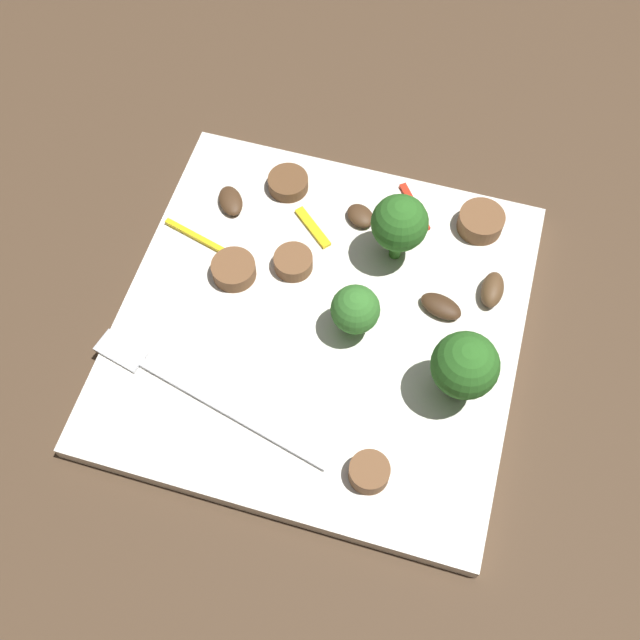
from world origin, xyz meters
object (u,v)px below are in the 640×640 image
sausage_slice_4 (481,222)px  pepper_strip_0 (198,238)px  mushroom_2 (231,201)px  pepper_strip_1 (313,227)px  plate (320,325)px  broccoli_floret_2 (465,366)px  mushroom_1 (360,216)px  sausage_slice_3 (369,472)px  sausage_slice_1 (293,262)px  pepper_strip_2 (414,207)px  mushroom_3 (492,290)px  broccoli_floret_0 (400,224)px  fork (191,390)px  sausage_slice_2 (234,270)px  broccoli_floret_1 (356,309)px  sausage_slice_0 (288,183)px  mushroom_0 (441,306)px

sausage_slice_4 → pepper_strip_0: sausage_slice_4 is taller
mushroom_2 → pepper_strip_1: (-0.07, 0.00, -0.00)m
plate → broccoli_floret_2: bearing=165.3°
mushroom_1 → sausage_slice_3: bearing=106.2°
sausage_slice_1 → pepper_strip_2: sausage_slice_1 is taller
mushroom_3 → broccoli_floret_0: bearing=-10.7°
fork → sausage_slice_2: (0.00, -0.09, 0.00)m
plate → pepper_strip_2: bearing=-110.7°
broccoli_floret_2 → pepper_strip_1: size_ratio=1.58×
broccoli_floret_2 → pepper_strip_1: bearing=-37.9°
plate → mushroom_2: (0.09, -0.08, 0.01)m
broccoli_floret_0 → mushroom_1: (0.03, -0.02, -0.03)m
plate → sausage_slice_1: 0.05m
mushroom_3 → pepper_strip_1: 0.14m
plate → broccoli_floret_1: (-0.02, -0.00, 0.03)m
mushroom_3 → sausage_slice_4: bearing=-71.4°
plate → pepper_strip_2: 0.12m
broccoli_floret_1 → mushroom_3: bearing=-148.7°
sausage_slice_2 → pepper_strip_2: (-0.11, -0.09, -0.00)m
plate → mushroom_3: size_ratio=9.59×
broccoli_floret_0 → broccoli_floret_2: broccoli_floret_2 is taller
plate → pepper_strip_1: bearing=-70.0°
sausage_slice_4 → sausage_slice_0: bearing=1.5°
plate → mushroom_2: mushroom_2 is taller
sausage_slice_4 → mushroom_2: (0.19, 0.03, -0.00)m
sausage_slice_2 → mushroom_1: size_ratio=1.37×
broccoli_floret_1 → mushroom_0: (-0.05, -0.03, -0.02)m
sausage_slice_0 → mushroom_3: (-0.17, 0.05, 0.00)m
sausage_slice_0 → pepper_strip_0: (0.05, 0.06, -0.00)m
broccoli_floret_2 → sausage_slice_4: 0.14m
broccoli_floret_2 → sausage_slice_0: (0.16, -0.13, -0.03)m
mushroom_1 → pepper_strip_2: size_ratio=0.51×
mushroom_1 → sausage_slice_0: bearing=-12.8°
sausage_slice_0 → mushroom_2: (0.04, 0.03, -0.00)m
sausage_slice_0 → pepper_strip_2: size_ratio=0.69×
pepper_strip_2 → pepper_strip_0: bearing=25.9°
mushroom_2 → pepper_strip_1: mushroom_2 is taller
mushroom_0 → pepper_strip_2: mushroom_0 is taller
sausage_slice_3 → pepper_strip_1: sausage_slice_3 is taller
broccoli_floret_1 → mushroom_3: (-0.09, -0.05, -0.02)m
pepper_strip_0 → pepper_strip_1: (-0.08, -0.03, -0.00)m
sausage_slice_3 → sausage_slice_4: (-0.03, -0.21, 0.00)m
pepper_strip_1 → pepper_strip_2: 0.08m
sausage_slice_1 → mushroom_2: bearing=-33.0°
mushroom_1 → mushroom_2: (0.10, 0.01, -0.00)m
mushroom_1 → broccoli_floret_0: bearing=144.3°
sausage_slice_0 → pepper_strip_2: sausage_slice_0 is taller
sausage_slice_1 → pepper_strip_1: size_ratio=0.71×
broccoli_floret_2 → pepper_strip_0: 0.22m
pepper_strip_1 → sausage_slice_0: bearing=-47.7°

